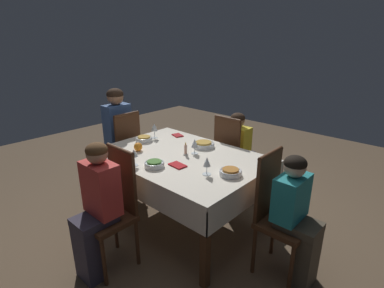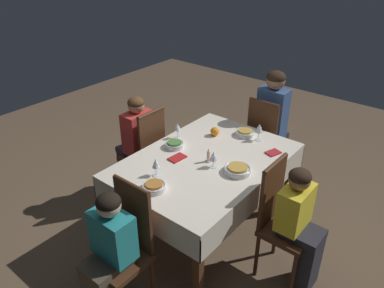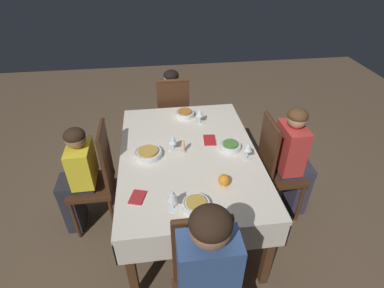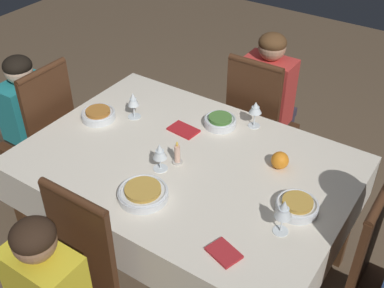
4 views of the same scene
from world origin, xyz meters
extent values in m
plane|color=brown|center=(0.00, 0.00, 0.00)|extent=(8.00, 8.00, 0.00)
cube|color=silver|center=(0.00, 0.00, 0.74)|extent=(1.57, 1.11, 0.04)
cube|color=silver|center=(0.00, 0.55, 0.62)|extent=(1.57, 0.01, 0.20)
cube|color=silver|center=(0.00, -0.55, 0.62)|extent=(1.57, 0.01, 0.20)
cube|color=silver|center=(0.78, 0.00, 0.62)|extent=(0.01, 1.11, 0.20)
cube|color=silver|center=(-0.78, 0.00, 0.62)|extent=(0.01, 1.11, 0.20)
cube|color=#4C2D19|center=(0.72, 0.48, 0.36)|extent=(0.06, 0.06, 0.72)
cube|color=#4C2D19|center=(-0.72, 0.48, 0.36)|extent=(0.06, 0.06, 0.72)
cube|color=#4C2D19|center=(0.72, -0.48, 0.36)|extent=(0.06, 0.06, 0.72)
cube|color=#4C2D19|center=(-0.72, -0.48, 0.36)|extent=(0.06, 0.06, 0.72)
cube|color=#472816|center=(0.90, -0.04, 0.73)|extent=(0.03, 0.34, 0.53)
cylinder|color=#472816|center=(0.90, -0.04, 1.00)|extent=(0.04, 0.33, 0.04)
cube|color=#472816|center=(0.01, 0.83, 0.45)|extent=(0.37, 0.37, 0.04)
cube|color=#472816|center=(0.01, 0.67, 0.73)|extent=(0.34, 0.03, 0.53)
cylinder|color=#472816|center=(0.01, 0.67, 1.00)|extent=(0.33, 0.04, 0.04)
cylinder|color=#472816|center=(0.17, 0.99, 0.21)|extent=(0.03, 0.03, 0.43)
cylinder|color=#472816|center=(-0.14, 0.99, 0.21)|extent=(0.03, 0.03, 0.43)
cylinder|color=#472816|center=(0.17, 0.68, 0.21)|extent=(0.03, 0.03, 0.43)
cylinder|color=#472816|center=(-0.14, 0.68, 0.21)|extent=(0.03, 0.03, 0.43)
cube|color=#472816|center=(-1.07, -0.05, 0.45)|extent=(0.37, 0.37, 0.04)
cube|color=#472816|center=(-0.90, -0.05, 0.73)|extent=(0.03, 0.34, 0.53)
cylinder|color=#472816|center=(-0.90, -0.05, 1.00)|extent=(0.04, 0.33, 0.04)
cylinder|color=#472816|center=(-1.23, 0.11, 0.21)|extent=(0.03, 0.03, 0.43)
cylinder|color=#472816|center=(-1.23, -0.21, 0.21)|extent=(0.03, 0.03, 0.43)
cylinder|color=#472816|center=(-0.91, 0.11, 0.21)|extent=(0.03, 0.03, 0.43)
cylinder|color=#472816|center=(-0.91, -0.21, 0.21)|extent=(0.03, 0.03, 0.43)
cube|color=#472816|center=(-0.05, -0.83, 0.45)|extent=(0.37, 0.37, 0.04)
cube|color=#472816|center=(-0.05, -0.67, 0.73)|extent=(0.34, 0.03, 0.53)
cylinder|color=#472816|center=(-0.05, -0.67, 1.00)|extent=(0.33, 0.04, 0.04)
cylinder|color=#472816|center=(-0.21, -0.99, 0.21)|extent=(0.03, 0.03, 0.43)
cylinder|color=#472816|center=(0.11, -0.99, 0.21)|extent=(0.03, 0.03, 0.43)
cylinder|color=#472816|center=(-0.21, -0.68, 0.21)|extent=(0.03, 0.03, 0.43)
cylinder|color=#472816|center=(0.11, -0.68, 0.21)|extent=(0.03, 0.03, 0.43)
cube|color=#38568E|center=(1.10, -0.04, 0.81)|extent=(0.18, 0.30, 0.56)
sphere|color=#9E7051|center=(1.10, -0.04, 1.17)|extent=(0.19, 0.19, 0.19)
ellipsoid|color=black|center=(1.10, -0.04, 1.21)|extent=(0.19, 0.19, 0.13)
cube|color=#383342|center=(0.01, 1.03, 0.23)|extent=(0.23, 0.14, 0.47)
cube|color=#383342|center=(0.01, 0.95, 0.50)|extent=(0.24, 0.31, 0.06)
cube|color=red|center=(0.01, 0.86, 0.74)|extent=(0.30, 0.18, 0.42)
sphere|color=tan|center=(0.01, 0.86, 1.02)|extent=(0.16, 0.16, 0.16)
ellipsoid|color=brown|center=(0.01, 0.86, 1.05)|extent=(0.16, 0.16, 0.11)
cube|color=#4C4233|center=(-1.27, -0.05, 0.23)|extent=(0.14, 0.22, 0.47)
cube|color=#4C4233|center=(-1.18, -0.05, 0.50)|extent=(0.31, 0.24, 0.06)
cube|color=teal|center=(-1.10, -0.05, 0.70)|extent=(0.18, 0.30, 0.35)
sphere|color=beige|center=(-1.10, -0.05, 0.95)|extent=(0.16, 0.16, 0.16)
ellipsoid|color=black|center=(-1.10, -0.05, 0.98)|extent=(0.16, 0.16, 0.11)
cube|color=#282833|center=(-0.05, -1.03, 0.23)|extent=(0.22, 0.14, 0.47)
cube|color=#282833|center=(-0.05, -0.95, 0.50)|extent=(0.24, 0.31, 0.06)
cube|color=yellow|center=(-0.05, -0.86, 0.70)|extent=(0.30, 0.18, 0.34)
sphere|color=#9E7051|center=(-0.05, -0.86, 0.94)|extent=(0.16, 0.16, 0.16)
ellipsoid|color=black|center=(-0.05, -0.86, 0.97)|extent=(0.16, 0.16, 0.11)
cylinder|color=silver|center=(0.59, -0.02, 0.78)|extent=(0.18, 0.18, 0.04)
torus|color=silver|center=(0.59, -0.02, 0.80)|extent=(0.18, 0.18, 0.01)
cylinder|color=gold|center=(0.59, -0.02, 0.80)|extent=(0.13, 0.13, 0.02)
cylinder|color=white|center=(0.58, -0.17, 0.76)|extent=(0.07, 0.07, 0.00)
cylinder|color=white|center=(0.58, -0.17, 0.80)|extent=(0.01, 0.01, 0.08)
cone|color=white|center=(0.58, -0.17, 0.88)|extent=(0.07, 0.07, 0.08)
cylinder|color=white|center=(0.58, -0.17, 0.87)|extent=(0.04, 0.04, 0.04)
cylinder|color=silver|center=(-0.02, 0.35, 0.78)|extent=(0.17, 0.17, 0.04)
torus|color=silver|center=(-0.02, 0.35, 0.80)|extent=(0.17, 0.17, 0.01)
cylinder|color=#4C7F38|center=(-0.02, 0.35, 0.80)|extent=(0.12, 0.12, 0.02)
cylinder|color=white|center=(0.14, 0.45, 0.76)|extent=(0.06, 0.06, 0.00)
cylinder|color=white|center=(0.14, 0.45, 0.80)|extent=(0.01, 0.01, 0.08)
cone|color=white|center=(0.14, 0.45, 0.87)|extent=(0.07, 0.07, 0.06)
cylinder|color=white|center=(0.14, 0.45, 0.86)|extent=(0.04, 0.04, 0.03)
cylinder|color=silver|center=(-0.60, 0.04, 0.78)|extent=(0.18, 0.18, 0.04)
torus|color=silver|center=(-0.60, 0.04, 0.80)|extent=(0.18, 0.18, 0.01)
cylinder|color=#B2702D|center=(-0.60, 0.04, 0.80)|extent=(0.13, 0.13, 0.02)
cylinder|color=white|center=(-0.45, 0.16, 0.76)|extent=(0.07, 0.07, 0.00)
cylinder|color=white|center=(-0.45, 0.16, 0.80)|extent=(0.01, 0.01, 0.07)
cone|color=white|center=(-0.45, 0.16, 0.87)|extent=(0.06, 0.06, 0.08)
cylinder|color=white|center=(-0.45, 0.16, 0.86)|extent=(0.04, 0.04, 0.03)
cylinder|color=silver|center=(-0.01, -0.32, 0.78)|extent=(0.22, 0.22, 0.04)
torus|color=silver|center=(-0.01, -0.32, 0.80)|extent=(0.22, 0.22, 0.01)
cylinder|color=gold|center=(-0.01, -0.32, 0.80)|extent=(0.16, 0.16, 0.02)
cylinder|color=white|center=(-0.06, -0.12, 0.76)|extent=(0.07, 0.07, 0.00)
cylinder|color=white|center=(-0.06, -0.12, 0.79)|extent=(0.01, 0.01, 0.06)
cone|color=white|center=(-0.06, -0.12, 0.86)|extent=(0.07, 0.07, 0.08)
cylinder|color=white|center=(-0.06, -0.12, 0.85)|extent=(0.04, 0.04, 0.04)
cylinder|color=beige|center=(-0.02, -0.04, 0.76)|extent=(0.05, 0.05, 0.01)
cylinder|color=beige|center=(-0.02, -0.04, 0.81)|extent=(0.03, 0.03, 0.09)
ellipsoid|color=#F9C64C|center=(-0.02, -0.04, 0.87)|extent=(0.01, 0.01, 0.03)
sphere|color=orange|center=(0.40, 0.20, 0.80)|extent=(0.08, 0.08, 0.08)
cube|color=#AD2328|center=(0.45, -0.40, 0.76)|extent=(0.15, 0.13, 0.01)
cube|color=red|center=(-0.15, 0.20, 0.76)|extent=(0.16, 0.11, 0.01)
camera|label=1|loc=(-1.88, 1.89, 1.82)|focal=28.00mm
camera|label=2|loc=(-2.22, -1.65, 2.44)|focal=35.00mm
camera|label=3|loc=(1.92, -0.23, 2.22)|focal=28.00mm
camera|label=4|loc=(1.04, -1.51, 2.21)|focal=45.00mm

